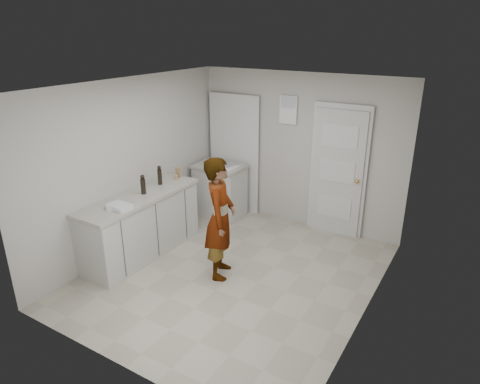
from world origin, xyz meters
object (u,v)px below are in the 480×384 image
Objects in this scene: person at (220,218)px; oil_cruet_a at (143,185)px; oil_cruet_b at (160,175)px; baking_dish at (119,206)px; cake_mix_box at (178,172)px; egg_bowl at (110,207)px; spice_jar at (176,177)px.

oil_cruet_a is at bearing 67.95° from person.
baking_dish is (0.15, -0.97, -0.12)m from oil_cruet_b.
cake_mix_box is (-1.29, 0.77, 0.19)m from person.
oil_cruet_b reaches higher than cake_mix_box.
oil_cruet_b reaches higher than oil_cruet_a.
person is at bearing 28.75° from egg_bowl.
spice_jar is 0.72m from oil_cruet_a.
spice_jar is 0.32m from oil_cruet_b.
egg_bowl is at bearing -88.57° from oil_cruet_a.
oil_cruet_b reaches higher than spice_jar.
baking_dish is 2.59× the size of egg_bowl.
oil_cruet_b is 0.99m from baking_dish.
spice_jar is (0.04, -0.11, -0.04)m from cake_mix_box.
cake_mix_box reaches higher than baking_dish.
spice_jar reaches higher than baking_dish.
oil_cruet_a is 2.28× the size of egg_bowl.
oil_cruet_a is (0.03, -0.82, 0.05)m from cake_mix_box.
oil_cruet_a reaches higher than spice_jar.
person is at bearing -25.88° from cake_mix_box.
spice_jar is 0.27× the size of oil_cruet_b.
oil_cruet_b is at bearing 98.85° from baking_dish.
egg_bowl is (0.05, -1.45, -0.06)m from cake_mix_box.
cake_mix_box is at bearing 85.91° from oil_cruet_b.
egg_bowl is at bearing 94.40° from person.
baking_dish reaches higher than egg_bowl.
egg_bowl is at bearing -83.29° from cake_mix_box.
oil_cruet_b is at bearing -102.88° from spice_jar.
person reaches higher than egg_bowl.
spice_jar is 0.25× the size of baking_dish.
cake_mix_box is 0.57× the size of oil_cruet_a.
cake_mix_box reaches higher than spice_jar.
egg_bowl is (-0.08, -0.08, -0.00)m from baking_dish.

